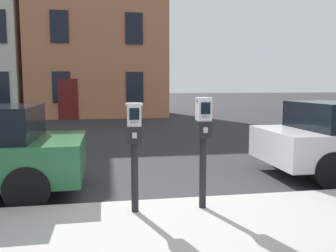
# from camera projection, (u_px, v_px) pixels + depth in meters

# --- Properties ---
(ground_plane) EXTENTS (160.00, 160.00, 0.00)m
(ground_plane) POSITION_uv_depth(u_px,v_px,m) (176.00, 213.00, 4.79)
(ground_plane) COLOR #28282B
(parking_meter_near_kerb) EXTENTS (0.23, 0.26, 1.38)m
(parking_meter_near_kerb) POSITION_uv_depth(u_px,v_px,m) (134.00, 137.00, 4.33)
(parking_meter_near_kerb) COLOR black
(parking_meter_near_kerb) RESTS_ON sidewalk_slab
(parking_meter_twin_adjacent) EXTENTS (0.23, 0.26, 1.44)m
(parking_meter_twin_adjacent) POSITION_uv_depth(u_px,v_px,m) (203.00, 132.00, 4.48)
(parking_meter_twin_adjacent) COLOR black
(parking_meter_twin_adjacent) RESTS_ON sidewalk_slab
(townhouse_green_painted) EXTENTS (7.45, 5.78, 9.06)m
(townhouse_green_painted) POSITION_uv_depth(u_px,v_px,m) (99.00, 38.00, 20.50)
(townhouse_green_painted) COLOR #B7704C
(townhouse_green_painted) RESTS_ON ground_plane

